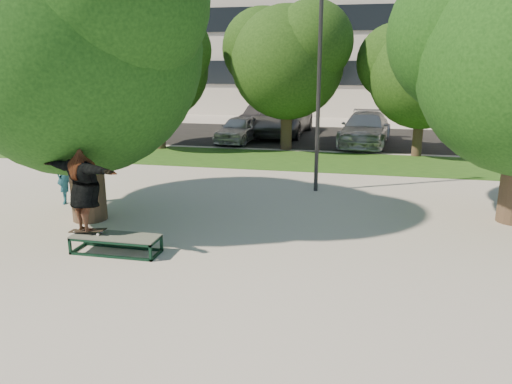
% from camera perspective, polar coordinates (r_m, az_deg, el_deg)
% --- Properties ---
extents(ground, '(120.00, 120.00, 0.00)m').
position_cam_1_polar(ground, '(10.66, -1.23, -6.22)').
color(ground, '#9D9791').
rests_on(ground, ground).
extents(grass_strip, '(30.00, 4.00, 0.02)m').
position_cam_1_polar(grass_strip, '(19.60, 8.11, 3.45)').
color(grass_strip, '#1B4413').
rests_on(grass_strip, ground).
extents(asphalt_strip, '(40.00, 8.00, 0.01)m').
position_cam_1_polar(asphalt_strip, '(26.06, 6.99, 6.29)').
color(asphalt_strip, black).
rests_on(asphalt_strip, ground).
extents(tree_left, '(6.96, 5.95, 7.12)m').
position_cam_1_polar(tree_left, '(12.66, -20.22, 16.65)').
color(tree_left, '#38281E').
rests_on(tree_left, ground).
extents(bg_tree_left, '(5.28, 4.51, 5.77)m').
position_cam_1_polar(bg_tree_left, '(22.58, -11.36, 14.31)').
color(bg_tree_left, '#38281E').
rests_on(bg_tree_left, ground).
extents(bg_tree_mid, '(5.76, 4.92, 6.24)m').
position_cam_1_polar(bg_tree_mid, '(22.02, 3.44, 15.30)').
color(bg_tree_mid, '#38281E').
rests_on(bg_tree_mid, ground).
extents(bg_tree_right, '(5.04, 4.31, 5.43)m').
position_cam_1_polar(bg_tree_right, '(21.35, 18.37, 13.20)').
color(bg_tree_right, '#38281E').
rests_on(bg_tree_right, ground).
extents(lamppost, '(0.25, 0.15, 6.11)m').
position_cam_1_polar(lamppost, '(14.75, 7.20, 12.09)').
color(lamppost, '#2D2D30').
rests_on(lamppost, ground).
extents(office_building, '(30.00, 14.12, 16.00)m').
position_cam_1_polar(office_building, '(42.09, 6.66, 20.43)').
color(office_building, beige).
rests_on(office_building, ground).
extents(grind_box, '(1.80, 0.60, 0.38)m').
position_cam_1_polar(grind_box, '(10.64, -15.71, -5.76)').
color(grind_box, black).
rests_on(grind_box, ground).
extents(skater_rig, '(2.15, 1.22, 1.77)m').
position_cam_1_polar(skater_rig, '(10.61, -19.06, 0.19)').
color(skater_rig, white).
rests_on(skater_rig, grind_box).
extents(bystander, '(0.76, 0.63, 1.79)m').
position_cam_1_polar(bystander, '(14.48, -20.64, 2.18)').
color(bystander, '#164455').
rests_on(bystander, ground).
extents(car_silver_a, '(1.92, 3.88, 1.27)m').
position_cam_1_polar(car_silver_a, '(24.11, -1.90, 7.21)').
color(car_silver_a, silver).
rests_on(car_silver_a, asphalt_strip).
extents(car_dark, '(2.49, 5.14, 1.63)m').
position_cam_1_polar(car_dark, '(26.85, 1.10, 8.38)').
color(car_dark, black).
rests_on(car_dark, asphalt_strip).
extents(car_grey, '(3.00, 5.98, 1.62)m').
position_cam_1_polar(car_grey, '(26.47, 2.75, 8.27)').
color(car_grey, slate).
rests_on(car_grey, asphalt_strip).
extents(car_silver_b, '(2.62, 5.31, 1.48)m').
position_cam_1_polar(car_silver_b, '(23.87, 12.38, 7.06)').
color(car_silver_b, silver).
rests_on(car_silver_b, asphalt_strip).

